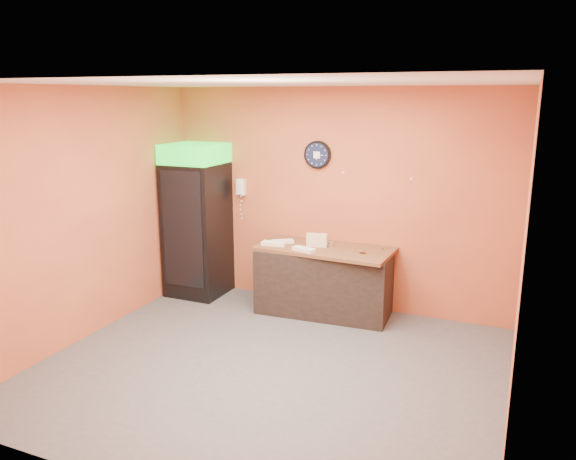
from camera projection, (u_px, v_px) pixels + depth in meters
The scene contains 15 objects.
floor at pixel (270, 368), 5.69m from camera, with size 4.50×4.50×0.00m, color #47474C.
back_wall at pixel (335, 199), 7.15m from camera, with size 4.50×0.02×2.80m, color #C76438.
left_wall at pixel (85, 215), 6.23m from camera, with size 0.02×4.00×2.80m, color #C76438.
right_wall at pixel (522, 261), 4.50m from camera, with size 0.02×4.00×2.80m, color #C76438.
ceiling at pixel (267, 83), 5.03m from camera, with size 4.50×4.00×0.02m, color white.
beverage_cooler at pixel (196, 223), 7.59m from camera, with size 0.73×0.74×2.07m.
prep_counter at pixel (324, 282), 7.05m from camera, with size 1.64×0.73×0.82m, color black.
wall_clock at pixel (317, 155), 7.08m from camera, with size 0.35×0.06×0.35m.
wall_phone at pixel (241, 187), 7.59m from camera, with size 0.12×0.11×0.22m.
butcher_paper at pixel (325, 249), 6.95m from camera, with size 1.66×0.79×0.04m, color brown.
sub_roll_stack at pixel (317, 240), 6.96m from camera, with size 0.27×0.14×0.16m.
wrapped_sandwich_left at pixel (274, 244), 7.04m from camera, with size 0.31×0.12×0.04m, color white.
wrapped_sandwich_mid at pixel (304, 249), 6.78m from camera, with size 0.29×0.11×0.04m, color white.
wrapped_sandwich_right at pixel (283, 242), 7.14m from camera, with size 0.28×0.11×0.04m, color white.
kitchen_tool at pixel (331, 244), 6.97m from camera, with size 0.06×0.06×0.06m, color silver.
Camera 1 is at (2.23, -4.70, 2.70)m, focal length 35.00 mm.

